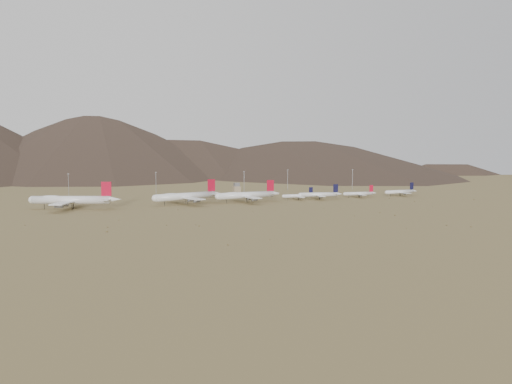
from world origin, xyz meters
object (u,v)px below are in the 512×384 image
object	(u,v)px
narrowbody_a	(299,196)
narrowbody_b	(320,194)
control_tower	(237,189)
widebody_centre	(186,196)
widebody_west	(71,200)
widebody_east	(246,195)

from	to	relation	value
narrowbody_a	narrowbody_b	distance (m)	22.42
narrowbody_a	control_tower	bearing A→B (deg)	112.43
widebody_centre	narrowbody_a	distance (m)	116.14
widebody_centre	control_tower	distance (m)	125.68
widebody_west	narrowbody_a	bearing A→B (deg)	22.23
narrowbody_b	narrowbody_a	bearing A→B (deg)	-177.76
widebody_east	narrowbody_b	world-z (taller)	widebody_east
widebody_west	widebody_centre	distance (m)	99.76
widebody_centre	narrowbody_b	world-z (taller)	widebody_centre
widebody_west	narrowbody_b	world-z (taller)	widebody_west
widebody_west	widebody_east	world-z (taller)	widebody_west
widebody_centre	narrowbody_b	distance (m)	138.22
control_tower	widebody_east	bearing A→B (deg)	-103.01
narrowbody_b	control_tower	xyz separation A→B (m)	(-57.14, 98.42, 0.35)
widebody_west	narrowbody_b	xyz separation A→B (m)	(237.83, 1.96, -3.13)
widebody_west	control_tower	size ratio (longest dim) A/B	6.27
widebody_east	widebody_centre	bearing A→B (deg)	168.76
narrowbody_b	control_tower	distance (m)	113.80
narrowbody_a	narrowbody_b	xyz separation A→B (m)	(22.10, -3.69, 0.95)
widebody_east	narrowbody_a	bearing A→B (deg)	-1.50
widebody_west	narrowbody_b	bearing A→B (deg)	21.20
widebody_east	control_tower	world-z (taller)	widebody_east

